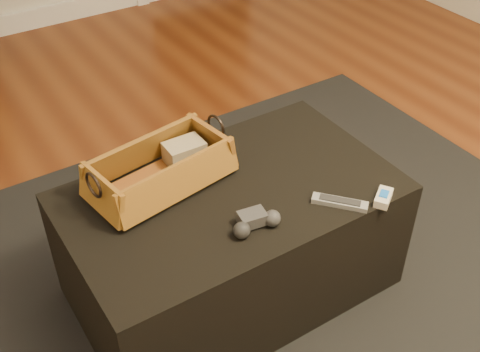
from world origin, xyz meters
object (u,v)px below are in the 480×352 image
tv_remote (158,183)px  game_controller (255,222)px  ottoman (231,241)px  cream_gadget (383,197)px  silver_remote (340,202)px  wicker_basket (161,171)px

tv_remote → game_controller: bearing=-78.4°
ottoman → cream_gadget: bearing=-38.9°
cream_gadget → ottoman: bearing=141.1°
ottoman → silver_remote: silver_remote is taller
ottoman → wicker_basket: 0.34m
game_controller → tv_remote: bearing=116.9°
game_controller → silver_remote: size_ratio=1.01×
tv_remote → silver_remote: size_ratio=1.58×
ottoman → cream_gadget: cream_gadget is taller
game_controller → cream_gadget: 0.40m
ottoman → cream_gadget: (0.35, -0.28, 0.22)m
silver_remote → game_controller: bearing=169.4°
wicker_basket → ottoman: bearing=-40.6°
wicker_basket → game_controller: size_ratio=3.16×
wicker_basket → silver_remote: (0.39, -0.36, -0.04)m
tv_remote → cream_gadget: (0.53, -0.40, -0.01)m
tv_remote → ottoman: bearing=-48.5°
wicker_basket → tv_remote: bearing=-133.9°
silver_remote → cream_gadget: size_ratio=1.63×
wicker_basket → cream_gadget: (0.51, -0.42, -0.04)m
tv_remote → game_controller: 0.33m
tv_remote → game_controller: size_ratio=1.56×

